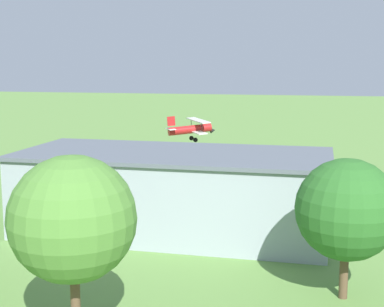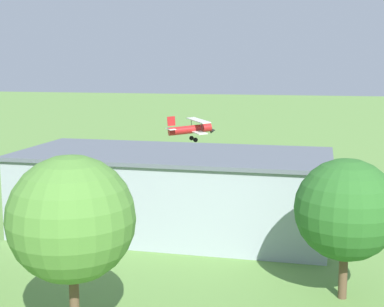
{
  "view_description": "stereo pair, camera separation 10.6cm",
  "coord_description": "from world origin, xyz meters",
  "px_view_note": "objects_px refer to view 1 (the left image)",
  "views": [
    {
      "loc": [
        -10.19,
        83.19,
        15.71
      ],
      "look_at": [
        5.81,
        14.55,
        4.29
      ],
      "focal_mm": 52.11,
      "sensor_mm": 36.0,
      "label": 1
    },
    {
      "loc": [
        -10.29,
        83.17,
        15.71
      ],
      "look_at": [
        5.81,
        14.55,
        4.29
      ],
      "focal_mm": 52.11,
      "sensor_mm": 36.0,
      "label": 2
    }
  ],
  "objects_px": {
    "hangar": "(174,192)",
    "car_white": "(32,185)",
    "person_watching_takeoff": "(296,191)",
    "tree_at_field_edge": "(73,219)",
    "biplane": "(192,129)",
    "tree_behind_hangar_right": "(347,210)",
    "person_beside_truck": "(278,190)",
    "car_green": "(87,188)",
    "car_grey": "(316,197)",
    "person_at_fence_line": "(128,185)"
  },
  "relations": [
    {
      "from": "biplane",
      "to": "person_beside_truck",
      "type": "bearing_deg",
      "value": 142.17
    },
    {
      "from": "person_watching_takeoff",
      "to": "tree_behind_hangar_right",
      "type": "distance_m",
      "value": 29.2
    },
    {
      "from": "biplane",
      "to": "car_grey",
      "type": "relative_size",
      "value": 1.8
    },
    {
      "from": "car_grey",
      "to": "car_green",
      "type": "distance_m",
      "value": 27.11
    },
    {
      "from": "hangar",
      "to": "car_green",
      "type": "distance_m",
      "value": 18.76
    },
    {
      "from": "car_grey",
      "to": "person_beside_truck",
      "type": "xyz_separation_m",
      "value": [
        4.36,
        -2.55,
        -0.01
      ]
    },
    {
      "from": "car_white",
      "to": "car_green",
      "type": "bearing_deg",
      "value": -178.25
    },
    {
      "from": "hangar",
      "to": "car_white",
      "type": "xyz_separation_m",
      "value": [
        21.27,
        -11.75,
        -3.0
      ]
    },
    {
      "from": "person_at_fence_line",
      "to": "person_watching_takeoff",
      "type": "distance_m",
      "value": 20.5
    },
    {
      "from": "person_watching_takeoff",
      "to": "tree_at_field_edge",
      "type": "xyz_separation_m",
      "value": [
        10.24,
        38.72,
        6.63
      ]
    },
    {
      "from": "person_at_fence_line",
      "to": "tree_at_field_edge",
      "type": "xyz_separation_m",
      "value": [
        -10.17,
        36.87,
        6.61
      ]
    },
    {
      "from": "car_grey",
      "to": "tree_behind_hangar_right",
      "type": "bearing_deg",
      "value": 94.8
    },
    {
      "from": "car_grey",
      "to": "person_beside_truck",
      "type": "bearing_deg",
      "value": -30.3
    },
    {
      "from": "biplane",
      "to": "tree_behind_hangar_right",
      "type": "bearing_deg",
      "value": 116.96
    },
    {
      "from": "person_watching_takeoff",
      "to": "person_beside_truck",
      "type": "bearing_deg",
      "value": 3.28
    },
    {
      "from": "tree_behind_hangar_right",
      "to": "car_green",
      "type": "bearing_deg",
      "value": -39.56
    },
    {
      "from": "tree_behind_hangar_right",
      "to": "car_white",
      "type": "bearing_deg",
      "value": -33.34
    },
    {
      "from": "car_green",
      "to": "car_white",
      "type": "bearing_deg",
      "value": 1.75
    },
    {
      "from": "hangar",
      "to": "tree_behind_hangar_right",
      "type": "distance_m",
      "value": 19.52
    },
    {
      "from": "car_white",
      "to": "car_grey",
      "type": "bearing_deg",
      "value": -177.03
    },
    {
      "from": "hangar",
      "to": "person_beside_truck",
      "type": "xyz_separation_m",
      "value": [
        -8.56,
        -16.08,
        -2.99
      ]
    },
    {
      "from": "person_watching_takeoff",
      "to": "tree_at_field_edge",
      "type": "relative_size",
      "value": 0.15
    },
    {
      "from": "biplane",
      "to": "car_white",
      "type": "height_order",
      "value": "biplane"
    },
    {
      "from": "tree_behind_hangar_right",
      "to": "tree_at_field_edge",
      "type": "distance_m",
      "value": 18.01
    },
    {
      "from": "tree_at_field_edge",
      "to": "tree_behind_hangar_right",
      "type": "bearing_deg",
      "value": -144.79
    },
    {
      "from": "biplane",
      "to": "tree_at_field_edge",
      "type": "height_order",
      "value": "tree_at_field_edge"
    },
    {
      "from": "car_green",
      "to": "person_watching_takeoff",
      "type": "xyz_separation_m",
      "value": [
        -24.79,
        -4.23,
        -0.05
      ]
    },
    {
      "from": "biplane",
      "to": "car_grey",
      "type": "height_order",
      "value": "biplane"
    },
    {
      "from": "car_green",
      "to": "person_beside_truck",
      "type": "bearing_deg",
      "value": -169.75
    },
    {
      "from": "person_beside_truck",
      "to": "tree_at_field_edge",
      "type": "xyz_separation_m",
      "value": [
        8.16,
        38.6,
        6.62
      ]
    },
    {
      "from": "car_grey",
      "to": "person_watching_takeoff",
      "type": "xyz_separation_m",
      "value": [
        2.28,
        -2.67,
        -0.02
      ]
    },
    {
      "from": "hangar",
      "to": "biplane",
      "type": "height_order",
      "value": "biplane"
    },
    {
      "from": "car_white",
      "to": "tree_behind_hangar_right",
      "type": "relative_size",
      "value": 0.47
    },
    {
      "from": "tree_behind_hangar_right",
      "to": "hangar",
      "type": "bearing_deg",
      "value": -38.9
    },
    {
      "from": "car_white",
      "to": "person_watching_takeoff",
      "type": "height_order",
      "value": "person_watching_takeoff"
    },
    {
      "from": "tree_behind_hangar_right",
      "to": "tree_at_field_edge",
      "type": "xyz_separation_m",
      "value": [
        14.68,
        10.36,
        1.28
      ]
    },
    {
      "from": "person_beside_truck",
      "to": "person_at_fence_line",
      "type": "bearing_deg",
      "value": 5.4
    },
    {
      "from": "person_watching_takeoff",
      "to": "tree_at_field_edge",
      "type": "bearing_deg",
      "value": 75.18
    },
    {
      "from": "car_white",
      "to": "biplane",
      "type": "bearing_deg",
      "value": -139.52
    },
    {
      "from": "person_beside_truck",
      "to": "hangar",
      "type": "bearing_deg",
      "value": 61.97
    },
    {
      "from": "hangar",
      "to": "biplane",
      "type": "bearing_deg",
      "value": -80.43
    },
    {
      "from": "car_grey",
      "to": "person_at_fence_line",
      "type": "relative_size",
      "value": 2.49
    },
    {
      "from": "person_at_fence_line",
      "to": "biplane",
      "type": "bearing_deg",
      "value": -114.43
    },
    {
      "from": "tree_at_field_edge",
      "to": "person_watching_takeoff",
      "type": "bearing_deg",
      "value": -104.82
    },
    {
      "from": "hangar",
      "to": "person_watching_takeoff",
      "type": "xyz_separation_m",
      "value": [
        -10.64,
        -16.2,
        -3.0
      ]
    },
    {
      "from": "tree_behind_hangar_right",
      "to": "tree_at_field_edge",
      "type": "height_order",
      "value": "tree_at_field_edge"
    },
    {
      "from": "car_white",
      "to": "person_beside_truck",
      "type": "distance_m",
      "value": 30.15
    },
    {
      "from": "hangar",
      "to": "person_watching_takeoff",
      "type": "distance_m",
      "value": 19.61
    },
    {
      "from": "person_beside_truck",
      "to": "car_green",
      "type": "bearing_deg",
      "value": 10.25
    },
    {
      "from": "person_watching_takeoff",
      "to": "tree_behind_hangar_right",
      "type": "xyz_separation_m",
      "value": [
        -4.44,
        28.36,
        5.35
      ]
    }
  ]
}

